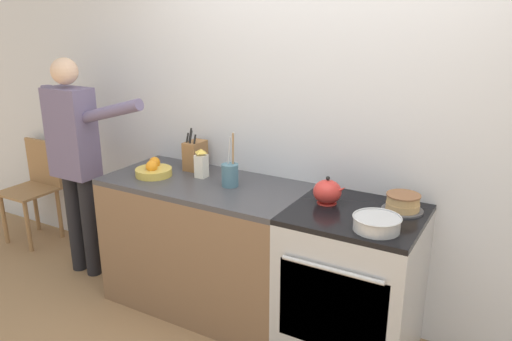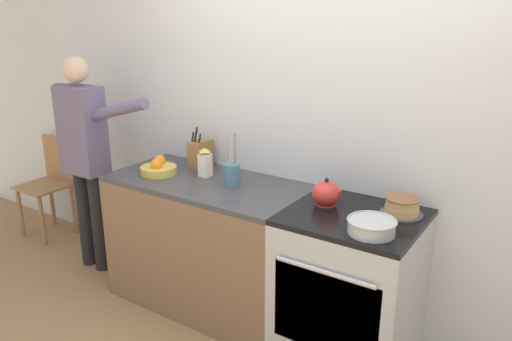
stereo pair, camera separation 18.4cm
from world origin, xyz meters
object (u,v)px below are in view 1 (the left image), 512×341
object	(u,v)px
knife_block	(195,155)
milk_carton	(201,164)
mixing_bowl	(377,223)
utensil_crock	(230,174)
stove_range	(351,284)
dining_chair	(36,183)
tea_kettle	(328,192)
layer_cake	(403,203)
person_baker	(74,150)
fruit_bowl	(154,170)

from	to	relation	value
knife_block	milk_carton	bearing A→B (deg)	-41.64
mixing_bowl	utensil_crock	size ratio (longest dim) A/B	0.71
stove_range	mixing_bowl	world-z (taller)	mixing_bowl
knife_block	dining_chair	size ratio (longest dim) A/B	0.33
tea_kettle	utensil_crock	xyz separation A→B (m)	(-0.64, -0.03, 0.01)
layer_cake	milk_carton	xyz separation A→B (m)	(-1.30, -0.07, 0.05)
milk_carton	person_baker	xyz separation A→B (m)	(-1.00, -0.17, -0.00)
knife_block	utensil_crock	bearing A→B (deg)	-24.14
mixing_bowl	utensil_crock	bearing A→B (deg)	168.97
stove_range	knife_block	size ratio (longest dim) A/B	3.10
fruit_bowl	dining_chair	xyz separation A→B (m)	(-1.54, 0.20, -0.42)
layer_cake	fruit_bowl	bearing A→B (deg)	-172.83
stove_range	milk_carton	distance (m)	1.22
knife_block	milk_carton	size ratio (longest dim) A/B	1.48
stove_range	tea_kettle	distance (m)	0.55
tea_kettle	dining_chair	world-z (taller)	tea_kettle
utensil_crock	fruit_bowl	world-z (taller)	utensil_crock
layer_cake	milk_carton	bearing A→B (deg)	-176.84
mixing_bowl	dining_chair	distance (m)	3.14
person_baker	dining_chair	distance (m)	0.99
utensil_crock	milk_carton	bearing A→B (deg)	168.64
utensil_crock	fruit_bowl	distance (m)	0.56
fruit_bowl	milk_carton	world-z (taller)	milk_carton
layer_cake	tea_kettle	distance (m)	0.42
layer_cake	knife_block	size ratio (longest dim) A/B	0.79
fruit_bowl	tea_kettle	bearing A→B (deg)	5.08
stove_range	dining_chair	distance (m)	2.93
mixing_bowl	milk_carton	size ratio (longest dim) A/B	1.27
mixing_bowl	knife_block	size ratio (longest dim) A/B	0.86
mixing_bowl	person_baker	xyz separation A→B (m)	(-2.25, 0.07, 0.05)
tea_kettle	utensil_crock	bearing A→B (deg)	-177.47
layer_cake	knife_block	xyz separation A→B (m)	(-1.45, 0.06, 0.05)
knife_block	utensil_crock	xyz separation A→B (m)	(0.40, -0.18, -0.02)
fruit_bowl	person_baker	bearing A→B (deg)	-176.40
utensil_crock	person_baker	xyz separation A→B (m)	(-1.26, -0.12, 0.01)
person_baker	layer_cake	bearing A→B (deg)	-7.21
tea_kettle	fruit_bowl	distance (m)	1.20
utensil_crock	dining_chair	distance (m)	2.15
stove_range	tea_kettle	size ratio (longest dim) A/B	4.49
stove_range	knife_block	distance (m)	1.36
knife_block	mixing_bowl	bearing A→B (deg)	-14.99
layer_cake	tea_kettle	world-z (taller)	tea_kettle
fruit_bowl	knife_block	bearing A→B (deg)	58.88
stove_range	knife_block	bearing A→B (deg)	170.82
stove_range	tea_kettle	world-z (taller)	tea_kettle
person_baker	dining_chair	world-z (taller)	person_baker
knife_block	stove_range	bearing A→B (deg)	-9.18
tea_kettle	knife_block	world-z (taller)	knife_block
milk_carton	dining_chair	world-z (taller)	milk_carton
mixing_bowl	utensil_crock	world-z (taller)	utensil_crock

